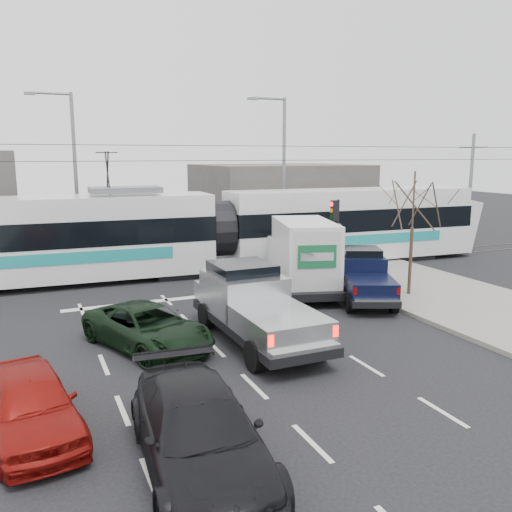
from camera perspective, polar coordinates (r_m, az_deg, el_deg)
name	(u,v)px	position (r m, az deg, el deg)	size (l,w,h in m)	color
ground	(266,341)	(17.32, 1.06, -8.89)	(120.00, 120.00, 0.00)	black
sidewalk_right	(481,307)	(22.41, 22.59, -4.97)	(6.00, 60.00, 0.15)	gray
rails	(180,276)	(26.40, -7.96, -2.11)	(60.00, 1.60, 0.03)	#33302D
building_right	(279,196)	(43.28, 2.39, 6.28)	(12.00, 10.00, 5.00)	#605C57
bare_tree	(413,205)	(22.62, 16.24, 5.15)	(2.40, 2.40, 5.00)	#47382B
traffic_signal	(335,222)	(25.31, 8.37, 3.61)	(0.44, 0.44, 3.60)	black
street_lamp_near	(281,166)	(32.11, 2.66, 9.43)	(2.38, 0.25, 9.00)	slate
street_lamp_far	(72,167)	(30.97, -18.84, 8.83)	(2.38, 0.25, 9.00)	slate
catenary	(178,196)	(25.83, -8.19, 6.30)	(60.00, 0.20, 7.00)	black
tram	(218,230)	(26.95, -4.03, 2.72)	(28.88, 4.21, 5.87)	silver
silver_pickup	(252,304)	(17.14, -0.38, -5.06)	(2.38, 6.41, 2.32)	black
box_truck	(302,256)	(23.13, 4.88, -0.01)	(3.76, 6.54, 3.10)	black
navy_pickup	(363,276)	(22.19, 11.25, -2.05)	(3.52, 5.07, 2.01)	black
green_car	(148,327)	(16.81, -11.34, -7.37)	(2.17, 4.71, 1.31)	black
red_car	(30,404)	(12.53, -22.67, -14.14)	(1.69, 4.20, 1.43)	maroon
dark_car	(199,432)	(10.54, -6.00, -17.94)	(2.13, 5.23, 1.52)	black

